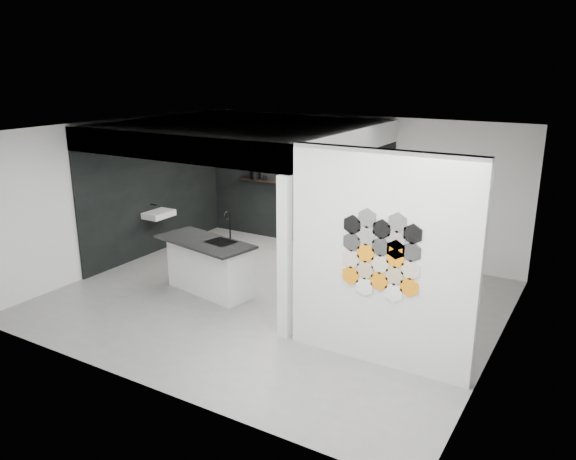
{
  "coord_description": "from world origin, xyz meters",
  "views": [
    {
      "loc": [
        4.61,
        -7.28,
        3.76
      ],
      "look_at": [
        0.1,
        0.3,
        1.15
      ],
      "focal_mm": 35.0,
      "sensor_mm": 36.0,
      "label": 1
    }
  ],
  "objects_px": {
    "kettle": "(339,185)",
    "glass_bowl": "(356,188)",
    "partition_panel": "(381,261)",
    "stockpot": "(255,175)",
    "glass_vase": "(356,187)",
    "bottle_dark": "(288,180)",
    "kitchen_island": "(209,265)",
    "utensil_cup": "(265,178)",
    "wall_basin": "(159,214)"
  },
  "relations": [
    {
      "from": "kettle",
      "to": "glass_bowl",
      "type": "bearing_deg",
      "value": 4.43
    },
    {
      "from": "glass_bowl",
      "to": "utensil_cup",
      "type": "xyz_separation_m",
      "value": [
        -2.17,
        0.0,
        -0.01
      ]
    },
    {
      "from": "partition_panel",
      "to": "stockpot",
      "type": "height_order",
      "value": "partition_panel"
    },
    {
      "from": "partition_panel",
      "to": "kettle",
      "type": "height_order",
      "value": "partition_panel"
    },
    {
      "from": "wall_basin",
      "to": "bottle_dark",
      "type": "xyz_separation_m",
      "value": [
        1.82,
        2.07,
        0.54
      ]
    },
    {
      "from": "bottle_dark",
      "to": "partition_panel",
      "type": "bearing_deg",
      "value": -46.67
    },
    {
      "from": "partition_panel",
      "to": "wall_basin",
      "type": "relative_size",
      "value": 4.67
    },
    {
      "from": "kettle",
      "to": "utensil_cup",
      "type": "distance_m",
      "value": 1.79
    },
    {
      "from": "glass_vase",
      "to": "utensil_cup",
      "type": "bearing_deg",
      "value": 180.0
    },
    {
      "from": "stockpot",
      "to": "kettle",
      "type": "height_order",
      "value": "stockpot"
    },
    {
      "from": "utensil_cup",
      "to": "bottle_dark",
      "type": "bearing_deg",
      "value": 0.0
    },
    {
      "from": "glass_bowl",
      "to": "utensil_cup",
      "type": "height_order",
      "value": "glass_bowl"
    },
    {
      "from": "partition_panel",
      "to": "utensil_cup",
      "type": "bearing_deg",
      "value": 137.68
    },
    {
      "from": "partition_panel",
      "to": "glass_bowl",
      "type": "distance_m",
      "value": 4.39
    },
    {
      "from": "glass_vase",
      "to": "bottle_dark",
      "type": "relative_size",
      "value": 1.05
    },
    {
      "from": "glass_vase",
      "to": "wall_basin",
      "type": "bearing_deg",
      "value": -148.65
    },
    {
      "from": "glass_bowl",
      "to": "kitchen_island",
      "type": "bearing_deg",
      "value": -112.35
    },
    {
      "from": "glass_bowl",
      "to": "wall_basin",
      "type": "bearing_deg",
      "value": -148.65
    },
    {
      "from": "glass_bowl",
      "to": "bottle_dark",
      "type": "height_order",
      "value": "bottle_dark"
    },
    {
      "from": "glass_bowl",
      "to": "glass_vase",
      "type": "distance_m",
      "value": 0.02
    },
    {
      "from": "stockpot",
      "to": "glass_bowl",
      "type": "relative_size",
      "value": 1.42
    },
    {
      "from": "wall_basin",
      "to": "kitchen_island",
      "type": "distance_m",
      "value": 2.38
    },
    {
      "from": "stockpot",
      "to": "glass_vase",
      "type": "bearing_deg",
      "value": 0.0
    },
    {
      "from": "stockpot",
      "to": "wall_basin",
      "type": "bearing_deg",
      "value": -115.24
    },
    {
      "from": "kitchen_island",
      "to": "glass_bowl",
      "type": "bearing_deg",
      "value": 78.51
    },
    {
      "from": "kitchen_island",
      "to": "utensil_cup",
      "type": "height_order",
      "value": "kitchen_island"
    },
    {
      "from": "partition_panel",
      "to": "wall_basin",
      "type": "xyz_separation_m",
      "value": [
        -5.46,
        1.8,
        -0.55
      ]
    },
    {
      "from": "glass_vase",
      "to": "bottle_dark",
      "type": "xyz_separation_m",
      "value": [
        -1.57,
        0.0,
        -0.0
      ]
    },
    {
      "from": "bottle_dark",
      "to": "utensil_cup",
      "type": "xyz_separation_m",
      "value": [
        -0.6,
        0.0,
        -0.03
      ]
    },
    {
      "from": "kettle",
      "to": "glass_bowl",
      "type": "xyz_separation_m",
      "value": [
        0.38,
        0.0,
        -0.02
      ]
    },
    {
      "from": "glass_vase",
      "to": "bottle_dark",
      "type": "height_order",
      "value": "glass_vase"
    },
    {
      "from": "kitchen_island",
      "to": "stockpot",
      "type": "bearing_deg",
      "value": 120.84
    },
    {
      "from": "glass_bowl",
      "to": "bottle_dark",
      "type": "distance_m",
      "value": 1.57
    },
    {
      "from": "kitchen_island",
      "to": "glass_vase",
      "type": "xyz_separation_m",
      "value": [
        1.28,
        3.12,
        0.92
      ]
    },
    {
      "from": "kettle",
      "to": "partition_panel",
      "type": "bearing_deg",
      "value": -53.19
    },
    {
      "from": "kitchen_island",
      "to": "kettle",
      "type": "xyz_separation_m",
      "value": [
        0.91,
        3.12,
        0.91
      ]
    },
    {
      "from": "glass_bowl",
      "to": "glass_vase",
      "type": "height_order",
      "value": "glass_vase"
    },
    {
      "from": "bottle_dark",
      "to": "glass_bowl",
      "type": "bearing_deg",
      "value": 0.0
    },
    {
      "from": "glass_vase",
      "to": "utensil_cup",
      "type": "relative_size",
      "value": 1.62
    },
    {
      "from": "partition_panel",
      "to": "wall_basin",
      "type": "distance_m",
      "value": 5.78
    },
    {
      "from": "wall_basin",
      "to": "glass_bowl",
      "type": "distance_m",
      "value": 4.0
    },
    {
      "from": "stockpot",
      "to": "utensil_cup",
      "type": "distance_m",
      "value": 0.25
    },
    {
      "from": "kettle",
      "to": "stockpot",
      "type": "bearing_deg",
      "value": -175.57
    },
    {
      "from": "utensil_cup",
      "to": "partition_panel",
      "type": "bearing_deg",
      "value": -42.32
    },
    {
      "from": "kitchen_island",
      "to": "partition_panel",
      "type": "bearing_deg",
      "value": -1.66
    },
    {
      "from": "partition_panel",
      "to": "kitchen_island",
      "type": "height_order",
      "value": "partition_panel"
    },
    {
      "from": "stockpot",
      "to": "glass_bowl",
      "type": "distance_m",
      "value": 2.42
    },
    {
      "from": "kitchen_island",
      "to": "utensil_cup",
      "type": "relative_size",
      "value": 19.93
    },
    {
      "from": "partition_panel",
      "to": "stockpot",
      "type": "bearing_deg",
      "value": 139.29
    },
    {
      "from": "kettle",
      "to": "bottle_dark",
      "type": "relative_size",
      "value": 1.23
    }
  ]
}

